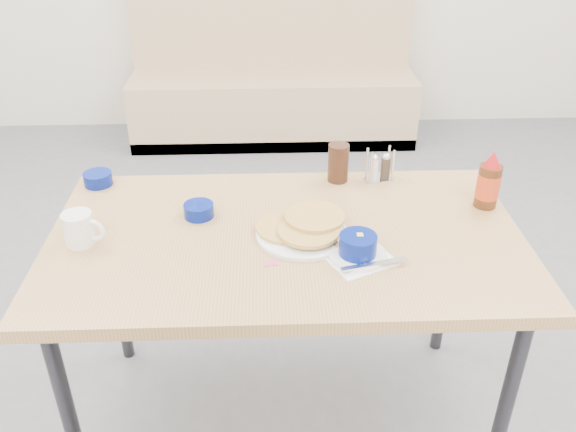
{
  "coord_description": "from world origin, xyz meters",
  "views": [
    {
      "loc": [
        -0.05,
        -1.27,
        1.73
      ],
      "look_at": [
        0.01,
        0.25,
        0.82
      ],
      "focal_mm": 38.0,
      "sensor_mm": 36.0,
      "label": 1
    }
  ],
  "objects_px": {
    "booth_bench": "(273,86)",
    "amber_tumbler": "(338,163)",
    "grits_setting": "(358,248)",
    "coffee_mug": "(80,228)",
    "dining_table": "(286,252)",
    "pancake_plate": "(303,229)",
    "creamer_bowl": "(98,179)",
    "syrup_bottle": "(489,183)",
    "condiment_caddy": "(379,169)",
    "butter_bowl": "(199,210)"
  },
  "relations": [
    {
      "from": "coffee_mug",
      "to": "condiment_caddy",
      "type": "xyz_separation_m",
      "value": [
        0.92,
        0.36,
        -0.01
      ]
    },
    {
      "from": "pancake_plate",
      "to": "creamer_bowl",
      "type": "xyz_separation_m",
      "value": [
        -0.67,
        0.34,
        0.0
      ]
    },
    {
      "from": "pancake_plate",
      "to": "grits_setting",
      "type": "xyz_separation_m",
      "value": [
        0.15,
        -0.12,
        0.01
      ]
    },
    {
      "from": "butter_bowl",
      "to": "pancake_plate",
      "type": "bearing_deg",
      "value": -20.89
    },
    {
      "from": "booth_bench",
      "to": "coffee_mug",
      "type": "xyz_separation_m",
      "value": [
        -0.59,
        -2.56,
        0.46
      ]
    },
    {
      "from": "dining_table",
      "to": "creamer_bowl",
      "type": "xyz_separation_m",
      "value": [
        -0.62,
        0.34,
        0.08
      ]
    },
    {
      "from": "amber_tumbler",
      "to": "condiment_caddy",
      "type": "distance_m",
      "value": 0.15
    },
    {
      "from": "condiment_caddy",
      "to": "grits_setting",
      "type": "bearing_deg",
      "value": -119.19
    },
    {
      "from": "syrup_bottle",
      "to": "amber_tumbler",
      "type": "bearing_deg",
      "value": 156.71
    },
    {
      "from": "coffee_mug",
      "to": "creamer_bowl",
      "type": "relative_size",
      "value": 1.31
    },
    {
      "from": "grits_setting",
      "to": "creamer_bowl",
      "type": "relative_size",
      "value": 2.6
    },
    {
      "from": "creamer_bowl",
      "to": "butter_bowl",
      "type": "relative_size",
      "value": 1.03
    },
    {
      "from": "dining_table",
      "to": "butter_bowl",
      "type": "distance_m",
      "value": 0.3
    },
    {
      "from": "condiment_caddy",
      "to": "creamer_bowl",
      "type": "bearing_deg",
      "value": 167.26
    },
    {
      "from": "dining_table",
      "to": "grits_setting",
      "type": "relative_size",
      "value": 5.67
    },
    {
      "from": "pancake_plate",
      "to": "amber_tumbler",
      "type": "relative_size",
      "value": 2.06
    },
    {
      "from": "amber_tumbler",
      "to": "booth_bench",
      "type": "bearing_deg",
      "value": 94.94
    },
    {
      "from": "booth_bench",
      "to": "syrup_bottle",
      "type": "relative_size",
      "value": 10.08
    },
    {
      "from": "dining_table",
      "to": "syrup_bottle",
      "type": "bearing_deg",
      "value": 12.87
    },
    {
      "from": "booth_bench",
      "to": "dining_table",
      "type": "height_order",
      "value": "booth_bench"
    },
    {
      "from": "pancake_plate",
      "to": "coffee_mug",
      "type": "relative_size",
      "value": 2.18
    },
    {
      "from": "booth_bench",
      "to": "butter_bowl",
      "type": "distance_m",
      "value": 2.47
    },
    {
      "from": "creamer_bowl",
      "to": "amber_tumbler",
      "type": "distance_m",
      "value": 0.82
    },
    {
      "from": "booth_bench",
      "to": "syrup_bottle",
      "type": "xyz_separation_m",
      "value": [
        0.64,
        -2.39,
        0.49
      ]
    },
    {
      "from": "amber_tumbler",
      "to": "syrup_bottle",
      "type": "relative_size",
      "value": 0.7
    },
    {
      "from": "amber_tumbler",
      "to": "condiment_caddy",
      "type": "xyz_separation_m",
      "value": [
        0.14,
        0.0,
        -0.03
      ]
    },
    {
      "from": "dining_table",
      "to": "amber_tumbler",
      "type": "height_order",
      "value": "amber_tumbler"
    },
    {
      "from": "dining_table",
      "to": "syrup_bottle",
      "type": "distance_m",
      "value": 0.67
    },
    {
      "from": "dining_table",
      "to": "syrup_bottle",
      "type": "relative_size",
      "value": 7.43
    },
    {
      "from": "creamer_bowl",
      "to": "dining_table",
      "type": "bearing_deg",
      "value": -28.55
    },
    {
      "from": "dining_table",
      "to": "grits_setting",
      "type": "height_order",
      "value": "grits_setting"
    },
    {
      "from": "creamer_bowl",
      "to": "amber_tumbler",
      "type": "xyz_separation_m",
      "value": [
        0.81,
        -0.0,
        0.05
      ]
    },
    {
      "from": "pancake_plate",
      "to": "coffee_mug",
      "type": "bearing_deg",
      "value": -178.26
    },
    {
      "from": "coffee_mug",
      "to": "butter_bowl",
      "type": "xyz_separation_m",
      "value": [
        0.32,
        0.14,
        -0.03
      ]
    },
    {
      "from": "creamer_bowl",
      "to": "syrup_bottle",
      "type": "distance_m",
      "value": 1.28
    },
    {
      "from": "booth_bench",
      "to": "amber_tumbler",
      "type": "bearing_deg",
      "value": -85.06
    },
    {
      "from": "grits_setting",
      "to": "amber_tumbler",
      "type": "height_order",
      "value": "amber_tumbler"
    },
    {
      "from": "coffee_mug",
      "to": "grits_setting",
      "type": "relative_size",
      "value": 0.5
    },
    {
      "from": "syrup_bottle",
      "to": "butter_bowl",
      "type": "bearing_deg",
      "value": -178.07
    },
    {
      "from": "booth_bench",
      "to": "amber_tumbler",
      "type": "xyz_separation_m",
      "value": [
        0.19,
        -2.19,
        0.48
      ]
    },
    {
      "from": "booth_bench",
      "to": "dining_table",
      "type": "distance_m",
      "value": 2.56
    },
    {
      "from": "amber_tumbler",
      "to": "syrup_bottle",
      "type": "distance_m",
      "value": 0.49
    },
    {
      "from": "pancake_plate",
      "to": "grits_setting",
      "type": "height_order",
      "value": "grits_setting"
    },
    {
      "from": "dining_table",
      "to": "pancake_plate",
      "type": "xyz_separation_m",
      "value": [
        0.05,
        -0.0,
        0.08
      ]
    },
    {
      "from": "butter_bowl",
      "to": "condiment_caddy",
      "type": "height_order",
      "value": "condiment_caddy"
    },
    {
      "from": "pancake_plate",
      "to": "creamer_bowl",
      "type": "height_order",
      "value": "pancake_plate"
    },
    {
      "from": "booth_bench",
      "to": "coffee_mug",
      "type": "height_order",
      "value": "booth_bench"
    },
    {
      "from": "booth_bench",
      "to": "coffee_mug",
      "type": "bearing_deg",
      "value": -102.95
    },
    {
      "from": "condiment_caddy",
      "to": "dining_table",
      "type": "bearing_deg",
      "value": -147.09
    },
    {
      "from": "coffee_mug",
      "to": "dining_table",
      "type": "bearing_deg",
      "value": 2.33
    }
  ]
}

